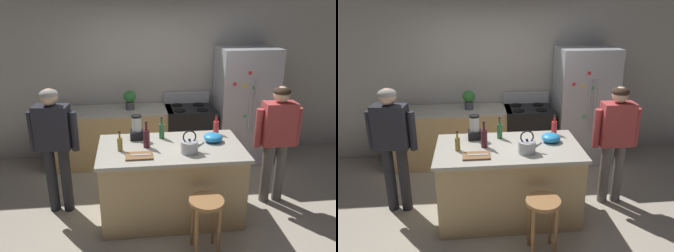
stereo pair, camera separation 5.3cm
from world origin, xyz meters
TOP-DOWN VIEW (x-y plane):
  - ground_plane at (0.00, 0.00)m, footprint 14.00×14.00m
  - back_wall at (0.00, 1.95)m, footprint 8.00×0.10m
  - kitchen_island at (0.00, 0.00)m, footprint 1.71×0.95m
  - back_counter_run at (-0.80, 1.55)m, footprint 2.00×0.64m
  - refrigerator at (1.39, 1.50)m, footprint 0.90×0.73m
  - stove_range at (0.49, 1.52)m, footprint 0.76×0.65m
  - person_by_island_left at (-1.38, 0.25)m, footprint 0.60×0.27m
  - person_by_sink_right at (1.37, 0.16)m, footprint 0.59×0.23m
  - bar_stool at (0.28, -0.73)m, footprint 0.36×0.36m
  - potted_plant at (-0.46, 1.55)m, footprint 0.20×0.20m
  - blender_appliance at (-0.39, 0.30)m, footprint 0.17×0.17m
  - bottle_olive_oil at (-0.08, 0.28)m, footprint 0.07×0.07m
  - bottle_vinegar at (-0.59, -0.05)m, footprint 0.06×0.06m
  - bottle_soda at (0.63, 0.35)m, footprint 0.07×0.07m
  - bottle_wine at (-0.28, 0.02)m, footprint 0.08×0.08m
  - mixing_bowl at (0.53, 0.10)m, footprint 0.23×0.23m
  - tea_kettle at (0.19, -0.19)m, footprint 0.28×0.20m
  - cutting_board at (-0.38, -0.24)m, footprint 0.30×0.20m
  - chef_knife at (-0.36, -0.24)m, footprint 0.22×0.03m

SIDE VIEW (x-z plane):
  - ground_plane at x=0.00m, z-range 0.00..0.00m
  - back_counter_run at x=-0.80m, z-range 0.00..0.92m
  - kitchen_island at x=0.00m, z-range 0.00..0.92m
  - stove_range at x=0.49m, z-range -0.08..1.02m
  - bar_stool at x=0.28m, z-range 0.18..0.82m
  - cutting_board at x=-0.38m, z-range 0.92..0.94m
  - refrigerator at x=1.39m, z-range 0.00..1.87m
  - chef_knife at x=-0.36m, z-range 0.94..0.95m
  - person_by_sink_right at x=1.37m, z-range 0.16..1.73m
  - person_by_island_left at x=-1.38m, z-range 0.17..1.77m
  - mixing_bowl at x=0.53m, z-range 0.92..1.03m
  - tea_kettle at x=0.19m, z-range 0.87..1.13m
  - bottle_vinegar at x=-0.59m, z-range 0.89..1.12m
  - bottle_soda at x=0.63m, z-range 0.89..1.14m
  - bottle_olive_oil at x=-0.08m, z-range 0.88..1.16m
  - bottle_wine at x=-0.28m, z-range 0.88..1.19m
  - blender_appliance at x=-0.39m, z-range 0.90..1.20m
  - potted_plant at x=-0.46m, z-range 0.94..1.24m
  - back_wall at x=0.00m, z-range 0.00..2.70m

